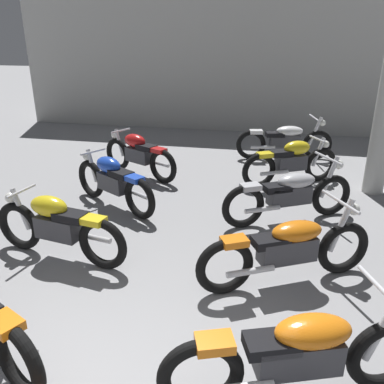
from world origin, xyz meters
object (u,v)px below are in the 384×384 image
Objects in this scene: motorcycle_left_row_3 at (139,154)px; motorcycle_right_row_4 at (285,140)px; motorcycle_left_row_2 at (113,181)px; motorcycle_right_row_3 at (291,161)px; motorcycle_right_row_2 at (290,194)px; motorcycle_right_row_0 at (300,353)px; motorcycle_right_row_1 at (288,248)px; motorcycle_left_row_1 at (57,226)px.

motorcycle_right_row_4 is at bearing 31.51° from motorcycle_left_row_3.
motorcycle_right_row_3 is at bearing 30.23° from motorcycle_left_row_2.
motorcycle_right_row_2 reaches higher than motorcycle_right_row_3.
motorcycle_right_row_0 reaches higher than motorcycle_right_row_3.
motorcycle_right_row_1 is (-0.06, 1.63, 0.00)m from motorcycle_right_row_0.
motorcycle_right_row_0 is 0.97× the size of motorcycle_right_row_4.
motorcycle_right_row_2 is 1.64m from motorcycle_right_row_3.
motorcycle_right_row_0 is 1.05× the size of motorcycle_right_row_1.
motorcycle_right_row_2 is 0.91× the size of motorcycle_right_row_4.
motorcycle_left_row_3 is 0.91× the size of motorcycle_right_row_1.
motorcycle_right_row_0 is 6.60m from motorcycle_right_row_4.
motorcycle_left_row_3 is 1.00× the size of motorcycle_right_row_3.
motorcycle_right_row_2 is at bearing -91.85° from motorcycle_right_row_3.
motorcycle_left_row_2 is at bearing -179.27° from motorcycle_right_row_2.
motorcycle_right_row_1 is at bearing -89.96° from motorcycle_right_row_4.
motorcycle_right_row_4 is at bearing 60.43° from motorcycle_left_row_1.
motorcycle_left_row_3 is 2.97m from motorcycle_right_row_3.
motorcycle_left_row_1 is 1.00× the size of motorcycle_right_row_2.
motorcycle_right_row_0 is at bearing -89.82° from motorcycle_right_row_2.
motorcycle_right_row_4 reaches higher than motorcycle_left_row_3.
motorcycle_right_row_4 is (-0.06, 6.60, 0.00)m from motorcycle_right_row_0.
motorcycle_right_row_2 is (0.05, 1.69, 0.00)m from motorcycle_right_row_1.
motorcycle_left_row_3 is 0.92× the size of motorcycle_right_row_2.
motorcycle_right_row_2 is (-0.01, 3.31, 0.00)m from motorcycle_right_row_0.
motorcycle_left_row_1 is 3.25m from motorcycle_left_row_3.
motorcycle_left_row_2 and motorcycle_right_row_3 have the same top height.
motorcycle_left_row_1 and motorcycle_left_row_3 have the same top height.
motorcycle_right_row_1 is (2.78, -1.65, -0.01)m from motorcycle_left_row_2.
motorcycle_left_row_2 is 0.97× the size of motorcycle_left_row_3.
motorcycle_right_row_0 reaches higher than motorcycle_left_row_1.
motorcycle_right_row_1 reaches higher than motorcycle_left_row_2.
motorcycle_right_row_1 is 3.33m from motorcycle_right_row_3.
motorcycle_right_row_3 is 1.65m from motorcycle_right_row_4.
motorcycle_right_row_4 is at bearing 90.93° from motorcycle_right_row_2.
motorcycle_left_row_2 is at bearing 149.31° from motorcycle_right_row_1.
motorcycle_right_row_1 is 0.92× the size of motorcycle_right_row_4.
motorcycle_right_row_2 is at bearing 90.18° from motorcycle_right_row_0.
motorcycle_left_row_1 is 0.99× the size of motorcycle_right_row_1.
motorcycle_right_row_1 is 4.97m from motorcycle_right_row_4.
motorcycle_left_row_3 is at bearing -177.88° from motorcycle_right_row_3.
motorcycle_right_row_0 is at bearing -58.83° from motorcycle_left_row_3.
motorcycle_right_row_2 is 3.29m from motorcycle_right_row_4.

